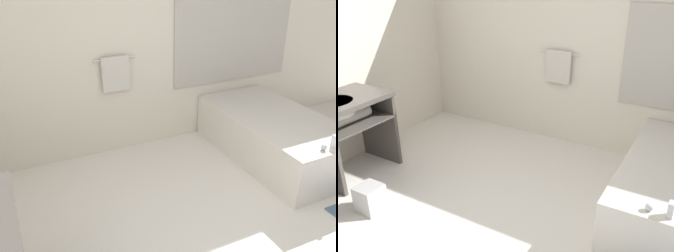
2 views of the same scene
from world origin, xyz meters
TOP-DOWN VIEW (x-y plane):
  - ground_plane at (0.00, 0.00)m, footprint 16.00×16.00m
  - wall_back_with_blinds at (0.05, 2.23)m, footprint 7.40×0.13m
  - waste_bin at (-1.19, -0.12)m, footprint 0.22×0.22m

SIDE VIEW (x-z plane):
  - ground_plane at x=0.00m, z-range 0.00..0.00m
  - waste_bin at x=-1.19m, z-range 0.00..0.26m
  - wall_back_with_blinds at x=0.05m, z-range -0.01..2.69m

